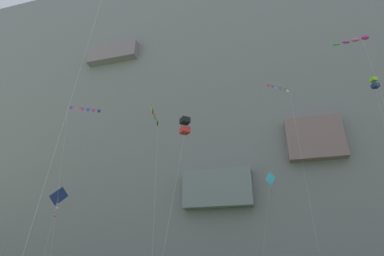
% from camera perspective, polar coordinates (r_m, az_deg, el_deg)
% --- Properties ---
extents(cliff_face, '(180.00, 30.46, 82.19)m').
position_cam_1_polar(cliff_face, '(79.90, 6.18, 3.72)').
color(cliff_face, gray).
rests_on(cliff_face, ground).
extents(kite_diamond_mid_center, '(3.23, 5.44, 12.32)m').
position_cam_1_polar(kite_diamond_mid_center, '(42.59, -24.02, -11.97)').
color(kite_diamond_mid_center, navy).
rests_on(kite_diamond_mid_center, ground).
extents(kite_box_far_right, '(1.18, 5.42, 16.09)m').
position_cam_1_polar(kite_box_far_right, '(29.00, -1.37, 0.41)').
color(kite_box_far_right, black).
rests_on(kite_box_far_right, ground).
extents(kite_box_near_cliff, '(3.25, 4.06, 27.84)m').
position_cam_1_polar(kite_box_near_cliff, '(50.98, 31.35, 7.29)').
color(kite_box_near_cliff, '#8CCC33').
rests_on(kite_box_near_cliff, ground).
extents(kite_banner_high_left, '(3.82, 2.73, 22.80)m').
position_cam_1_polar(kite_banner_high_left, '(43.02, -20.18, 1.40)').
color(kite_banner_high_left, black).
rests_on(kite_banner_high_left, ground).
extents(kite_banner_mid_left, '(2.72, 3.97, 22.76)m').
position_cam_1_polar(kite_banner_mid_left, '(36.34, 17.15, 3.29)').
color(kite_banner_mid_left, black).
rests_on(kite_banner_mid_left, ground).
extents(kite_diamond_front_field, '(3.40, 2.10, 14.43)m').
position_cam_1_polar(kite_diamond_front_field, '(41.12, 14.64, -9.77)').
color(kite_diamond_front_field, '#38B2D1').
rests_on(kite_diamond_front_field, ground).
extents(kite_banner_high_right, '(2.50, 5.69, 17.79)m').
position_cam_1_polar(kite_banner_high_right, '(32.03, -7.08, 1.23)').
color(kite_banner_high_right, black).
rests_on(kite_banner_high_right, ground).
extents(kite_windsock_far_left, '(4.00, 3.79, 27.00)m').
position_cam_1_polar(kite_windsock_far_left, '(40.52, 28.78, 14.38)').
color(kite_windsock_far_left, '#CC3399').
rests_on(kite_windsock_far_left, ground).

